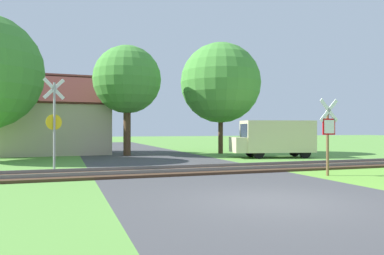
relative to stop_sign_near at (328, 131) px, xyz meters
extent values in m
plane|color=#5B933D|center=(-4.50, -3.62, -1.65)|extent=(160.00, 160.00, 0.00)
cube|color=#424244|center=(-4.50, -1.62, -1.65)|extent=(7.55, 80.00, 0.01)
cube|color=#422D1E|center=(-4.50, 2.88, -1.60)|extent=(60.00, 2.60, 0.10)
cube|color=slate|center=(-4.50, 3.60, -1.49)|extent=(60.00, 0.08, 0.12)
cube|color=slate|center=(-4.50, 2.17, -1.49)|extent=(60.00, 0.08, 0.12)
cylinder|color=brown|center=(0.00, 0.03, -0.37)|extent=(0.10, 0.10, 2.57)
cube|color=red|center=(0.00, -0.03, 0.17)|extent=(0.60, 0.10, 0.60)
cube|color=white|center=(0.01, -0.06, 0.17)|extent=(0.49, 0.07, 0.49)
cube|color=white|center=(0.00, -0.03, 0.77)|extent=(0.87, 0.13, 0.88)
cube|color=white|center=(0.00, -0.03, 0.77)|extent=(0.87, 0.13, 0.88)
cylinder|color=#9E9EA5|center=(-9.62, 4.68, 0.16)|extent=(0.09, 0.09, 3.62)
cube|color=white|center=(-9.64, 4.74, 1.72)|extent=(0.85, 0.28, 0.88)
cube|color=white|center=(-9.64, 4.74, 1.72)|extent=(0.85, 0.28, 0.88)
cylinder|color=yellow|center=(-9.64, 4.75, 0.36)|extent=(0.62, 0.21, 0.64)
cube|color=#C6B293|center=(-10.46, 16.30, 0.10)|extent=(8.51, 5.53, 3.51)
cube|color=#562823|center=(-10.42, 14.99, 2.83)|extent=(8.84, 3.29, 2.27)
cube|color=#562823|center=(-10.51, 17.61, 2.83)|extent=(8.84, 3.29, 2.27)
cube|color=brown|center=(-8.18, 16.39, 2.98)|extent=(0.52, 0.52, 1.10)
cylinder|color=#513823|center=(1.28, 13.01, -0.21)|extent=(0.34, 0.34, 2.89)
sphere|color=#478E38|center=(1.28, 13.01, 3.37)|extent=(5.69, 5.69, 5.69)
cylinder|color=#513823|center=(-5.34, 13.05, 0.01)|extent=(0.47, 0.47, 3.32)
sphere|color=#478E38|center=(-5.34, 13.05, 3.33)|extent=(4.44, 4.44, 4.44)
cube|color=beige|center=(3.04, 8.39, -0.36)|extent=(4.49, 2.68, 1.90)
cube|color=beige|center=(0.64, 8.86, -0.86)|extent=(1.04, 1.91, 0.90)
cube|color=#19232D|center=(1.00, 8.79, -0.03)|extent=(0.35, 1.59, 0.85)
cube|color=navy|center=(3.22, 9.33, -0.69)|extent=(3.71, 0.74, 0.16)
cylinder|color=black|center=(1.79, 9.43, -1.31)|extent=(0.70, 0.31, 0.68)
cylinder|color=black|center=(1.49, 7.90, -1.31)|extent=(0.70, 0.31, 0.68)
cylinder|color=black|center=(4.59, 8.88, -1.31)|extent=(0.70, 0.31, 0.68)
cylinder|color=black|center=(4.29, 7.35, -1.31)|extent=(0.70, 0.31, 0.68)
camera|label=1|loc=(-9.25, -11.44, 0.08)|focal=35.00mm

